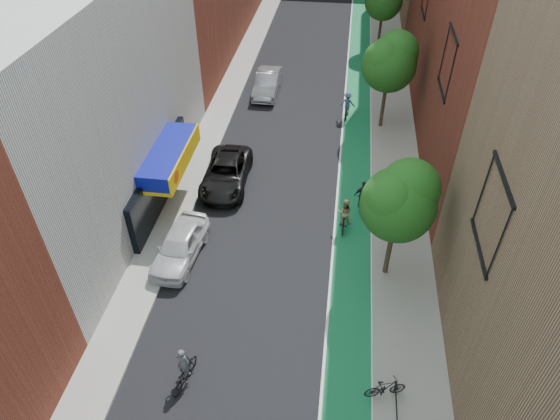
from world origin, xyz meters
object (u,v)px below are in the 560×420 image
at_px(parked_car_black, 226,173).
at_px(cyclist_lead, 184,371).
at_px(cyclist_lane_mid, 362,201).
at_px(cyclist_lane_far, 347,106).
at_px(parked_car_white, 180,245).
at_px(cyclist_lane_near, 344,217).
at_px(parked_car_silver, 267,83).

relative_size(parked_car_black, cyclist_lead, 2.79).
xyz_separation_m(cyclist_lane_mid, cyclist_lane_far, (-1.20, 10.48, 0.12)).
bearing_deg(parked_car_white, cyclist_lane_mid, 32.81).
relative_size(parked_car_white, parked_car_black, 0.84).
relative_size(cyclist_lead, cyclist_lane_mid, 0.96).
bearing_deg(cyclist_lane_mid, cyclist_lane_near, 46.25).
distance_m(parked_car_silver, cyclist_lane_mid, 15.48).
xyz_separation_m(parked_car_white, cyclist_lead, (2.15, -6.71, -0.15)).
bearing_deg(parked_car_silver, parked_car_black, -93.21).
bearing_deg(cyclist_lane_far, parked_car_black, 60.65).
bearing_deg(cyclist_lane_far, cyclist_lane_near, 99.50).
height_order(parked_car_silver, cyclist_lane_far, cyclist_lane_far).
distance_m(cyclist_lead, cyclist_lane_near, 11.60).
height_order(parked_car_white, cyclist_lane_far, cyclist_lane_far).
xyz_separation_m(cyclist_lead, cyclist_lane_mid, (6.85, 11.46, 0.15)).
relative_size(cyclist_lane_mid, cyclist_lane_far, 1.04).
distance_m(parked_car_silver, cyclist_lead, 25.04).
distance_m(parked_car_black, cyclist_lane_mid, 8.21).
xyz_separation_m(parked_car_white, cyclist_lane_far, (7.80, 15.23, 0.12)).
xyz_separation_m(parked_car_white, parked_car_silver, (1.55, 18.32, 0.02)).
bearing_deg(parked_car_white, parked_car_black, 86.50).
relative_size(cyclist_lane_near, cyclist_lane_far, 0.95).
relative_size(parked_car_white, cyclist_lane_mid, 2.25).
height_order(parked_car_white, cyclist_lead, cyclist_lead).
relative_size(parked_car_black, parked_car_silver, 1.12).
relative_size(parked_car_white, parked_car_silver, 0.94).
xyz_separation_m(parked_car_black, parked_car_silver, (0.60, 11.97, 0.05)).
distance_m(parked_car_white, parked_car_silver, 18.38).
bearing_deg(parked_car_silver, cyclist_lane_mid, -61.57).
relative_size(parked_car_silver, cyclist_lead, 2.50).
bearing_deg(cyclist_lane_far, parked_car_silver, -18.00).
bearing_deg(cyclist_lead, cyclist_lane_near, -108.56).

